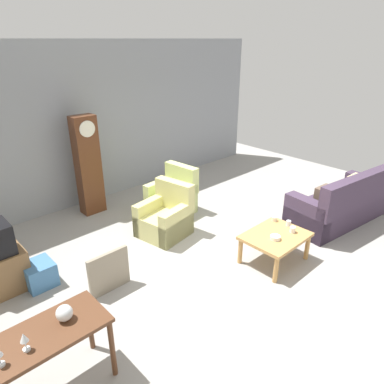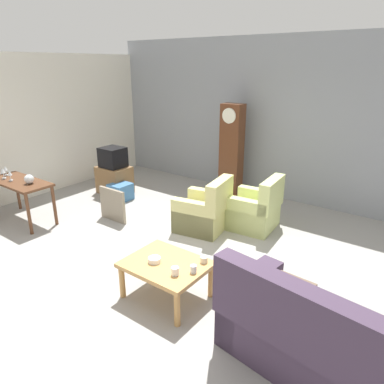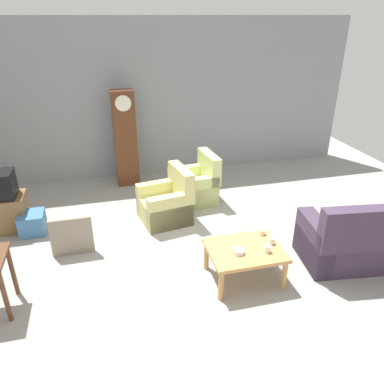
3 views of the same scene
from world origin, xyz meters
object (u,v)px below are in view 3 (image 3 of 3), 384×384
at_px(coffee_table_wood, 245,253).
at_px(cup_white_porcelain, 267,249).
at_px(armchair_olive_far, 195,186).
at_px(framed_picture_leaning, 72,237).
at_px(couch_floral, 379,240).
at_px(cup_blue_rimmed, 272,241).
at_px(tv_stand_cabinet, 5,213).
at_px(cup_cream_tall, 262,232).
at_px(armchair_olive_near, 167,204).
at_px(grandfather_clock, 125,139).
at_px(storage_box_blue, 32,223).
at_px(bowl_white_stacked, 239,251).

bearing_deg(coffee_table_wood, cup_white_porcelain, -28.27).
bearing_deg(coffee_table_wood, armchair_olive_far, 91.09).
bearing_deg(framed_picture_leaning, couch_floral, -16.38).
bearing_deg(cup_blue_rimmed, tv_stand_cabinet, 150.11).
xyz_separation_m(cup_white_porcelain, cup_cream_tall, (0.11, 0.40, -0.01)).
bearing_deg(armchair_olive_near, cup_white_porcelain, -63.98).
xyz_separation_m(couch_floral, grandfather_clock, (-3.17, 3.59, 0.62)).
xyz_separation_m(framed_picture_leaning, cup_blue_rimmed, (2.61, -1.11, 0.21)).
distance_m(tv_stand_cabinet, cup_blue_rimmed, 4.27).
height_order(coffee_table_wood, cup_cream_tall, cup_cream_tall).
relative_size(storage_box_blue, bowl_white_stacked, 2.75).
distance_m(armchair_olive_far, tv_stand_cabinet, 3.28).
distance_m(framed_picture_leaning, storage_box_blue, 1.03).
height_order(armchair_olive_far, cup_blue_rimmed, armchair_olive_far).
height_order(tv_stand_cabinet, cup_white_porcelain, tv_stand_cabinet).
distance_m(armchair_olive_far, cup_white_porcelain, 2.53).
bearing_deg(storage_box_blue, cup_cream_tall, -26.94).
height_order(cup_white_porcelain, cup_blue_rimmed, cup_white_porcelain).
bearing_deg(grandfather_clock, cup_blue_rimmed, -65.51).
height_order(armchair_olive_far, grandfather_clock, grandfather_clock).
height_order(armchair_olive_near, framed_picture_leaning, armchair_olive_near).
xyz_separation_m(coffee_table_wood, framed_picture_leaning, (-2.23, 1.13, -0.10)).
xyz_separation_m(armchair_olive_far, cup_cream_tall, (0.40, -2.10, 0.20)).
relative_size(couch_floral, armchair_olive_far, 2.39).
distance_m(armchair_olive_near, cup_blue_rimmed, 2.09).
distance_m(coffee_table_wood, framed_picture_leaning, 2.50).
relative_size(armchair_olive_far, framed_picture_leaning, 1.53).
bearing_deg(storage_box_blue, grandfather_clock, 43.01).
height_order(grandfather_clock, cup_blue_rimmed, grandfather_clock).
xyz_separation_m(armchair_olive_far, cup_white_porcelain, (0.29, -2.51, 0.21)).
xyz_separation_m(armchair_olive_far, coffee_table_wood, (0.05, -2.37, 0.09)).
relative_size(grandfather_clock, cup_cream_tall, 22.12).
xyz_separation_m(cup_blue_rimmed, cup_cream_tall, (-0.03, 0.25, -0.01)).
xyz_separation_m(storage_box_blue, bowl_white_stacked, (2.77, -1.99, 0.32)).
bearing_deg(cup_white_porcelain, storage_box_blue, 146.79).
bearing_deg(cup_cream_tall, framed_picture_leaning, 161.55).
height_order(cup_blue_rimmed, cup_cream_tall, cup_blue_rimmed).
xyz_separation_m(grandfather_clock, framed_picture_leaning, (-1.03, -2.36, -0.67)).
height_order(armchair_olive_far, cup_white_porcelain, armchair_olive_far).
height_order(cup_cream_tall, bowl_white_stacked, cup_cream_tall).
bearing_deg(bowl_white_stacked, coffee_table_wood, 31.14).
distance_m(cup_white_porcelain, cup_blue_rimmed, 0.21).
height_order(framed_picture_leaning, bowl_white_stacked, framed_picture_leaning).
bearing_deg(grandfather_clock, couch_floral, -48.55).
height_order(coffee_table_wood, cup_blue_rimmed, cup_blue_rimmed).
relative_size(tv_stand_cabinet, cup_white_porcelain, 7.29).
distance_m(grandfather_clock, storage_box_blue, 2.44).
bearing_deg(bowl_white_stacked, armchair_olive_near, 107.19).
xyz_separation_m(armchair_olive_near, armchair_olive_far, (0.65, 0.57, 0.00)).
bearing_deg(cup_blue_rimmed, cup_cream_tall, 96.57).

